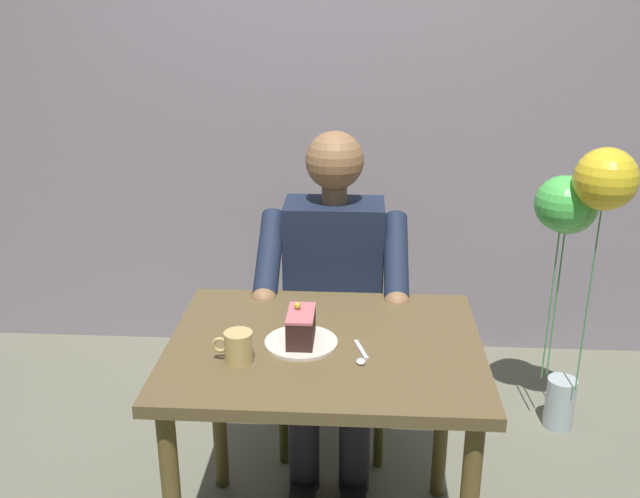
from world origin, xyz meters
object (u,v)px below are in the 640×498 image
seated_person (333,298)px  balloon_display (578,216)px  chair (334,314)px  dessert_spoon (361,356)px  cake_slice (301,326)px  coffee_cup (238,346)px  dining_table (325,375)px

seated_person → balloon_display: size_ratio=1.05×
chair → dessert_spoon: bearing=97.6°
cake_slice → coffee_cup: cake_slice is taller
dining_table → cake_slice: (0.07, 0.01, 0.16)m
cake_slice → dessert_spoon: 0.19m
dining_table → dessert_spoon: dessert_spoon is taller
dining_table → cake_slice: cake_slice is taller
coffee_cup → balloon_display: bearing=-142.6°
dining_table → dessert_spoon: 0.17m
coffee_cup → dining_table: bearing=-151.7°
dining_table → cake_slice: size_ratio=6.36×
chair → dessert_spoon: size_ratio=6.43×
dining_table → balloon_display: 1.20m
cake_slice → balloon_display: 1.23m
dining_table → coffee_cup: bearing=28.3°
seated_person → dining_table: bearing=90.0°
dining_table → chair: chair is taller
coffee_cup → chair: bearing=-105.5°
coffee_cup → balloon_display: (-1.13, -0.87, 0.12)m
dining_table → cake_slice: bearing=11.7°
cake_slice → balloon_display: (-0.97, -0.76, 0.11)m
seated_person → dessert_spoon: 0.63m
seated_person → coffee_cup: size_ratio=11.05×
chair → dessert_spoon: chair is taller
dining_table → seated_person: 0.53m
cake_slice → balloon_display: size_ratio=0.12×
cake_slice → coffee_cup: size_ratio=1.25×
cake_slice → balloon_display: bearing=-142.0°
dining_table → seated_person: bearing=-90.0°
dining_table → balloon_display: (-0.90, -0.74, 0.27)m
dining_table → coffee_cup: 0.30m
chair → balloon_display: balloon_display is taller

